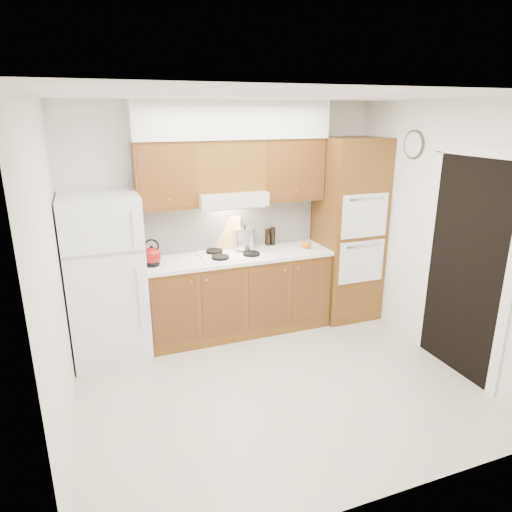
{
  "coord_description": "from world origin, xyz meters",
  "views": [
    {
      "loc": [
        -1.51,
        -3.48,
        2.48
      ],
      "look_at": [
        -0.03,
        0.45,
        1.15
      ],
      "focal_mm": 32.0,
      "sensor_mm": 36.0,
      "label": 1
    }
  ],
  "objects_px": {
    "fridge": "(106,278)",
    "stock_pot": "(245,238)",
    "kettle": "(152,256)",
    "oven_cabinet": "(348,230)"
  },
  "relations": [
    {
      "from": "fridge",
      "to": "stock_pot",
      "type": "distance_m",
      "value": 1.58
    },
    {
      "from": "fridge",
      "to": "kettle",
      "type": "relative_size",
      "value": 9.1
    },
    {
      "from": "fridge",
      "to": "oven_cabinet",
      "type": "relative_size",
      "value": 0.78
    },
    {
      "from": "oven_cabinet",
      "to": "kettle",
      "type": "bearing_deg",
      "value": -179.15
    },
    {
      "from": "fridge",
      "to": "kettle",
      "type": "xyz_separation_m",
      "value": [
        0.47,
        -0.0,
        0.18
      ]
    },
    {
      "from": "fridge",
      "to": "kettle",
      "type": "bearing_deg",
      "value": -0.02
    },
    {
      "from": "fridge",
      "to": "kettle",
      "type": "height_order",
      "value": "fridge"
    },
    {
      "from": "oven_cabinet",
      "to": "stock_pot",
      "type": "relative_size",
      "value": 9.33
    },
    {
      "from": "oven_cabinet",
      "to": "kettle",
      "type": "relative_size",
      "value": 11.64
    },
    {
      "from": "oven_cabinet",
      "to": "fridge",
      "type": "bearing_deg",
      "value": -179.3
    }
  ]
}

